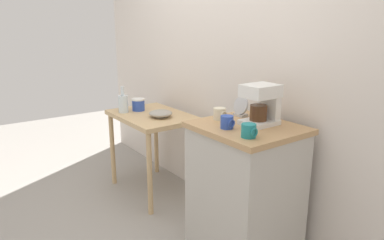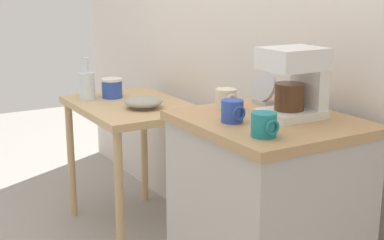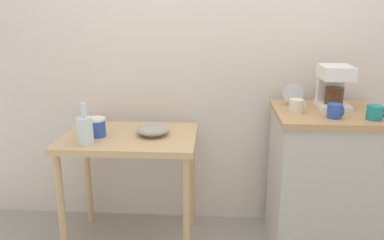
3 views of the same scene
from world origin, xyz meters
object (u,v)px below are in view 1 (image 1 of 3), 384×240
Objects in this scene: glass_carafe_vase at (123,103)px; table_clock at (241,108)px; canister_enamel at (138,105)px; coffee_maker at (262,103)px; mug_small_cream at (220,114)px; mug_dark_teal at (249,131)px; bowl_stoneware at (161,113)px; mug_blue at (227,122)px.

table_clock is (1.23, 0.32, 0.14)m from glass_carafe_vase.
glass_carafe_vase reaches higher than canister_enamel.
glass_carafe_vase is 1.51m from coffee_maker.
canister_enamel is 0.89× the size of table_clock.
canister_enamel is (0.01, 0.15, -0.03)m from glass_carafe_vase.
mug_small_cream is (1.20, -0.01, 0.15)m from canister_enamel.
bowl_stoneware is at bearing 172.57° from mug_dark_teal.
table_clock is at bearing 86.79° from mug_small_cream.
coffee_maker is 0.30m from mug_small_cream.
coffee_maker is at bearing 11.24° from glass_carafe_vase.
bowl_stoneware is at bearing -174.58° from coffee_maker.
coffee_maker is at bearing -8.31° from table_clock.
coffee_maker is 0.33m from mug_dark_teal.
glass_carafe_vase is 1.62m from mug_dark_teal.
bowl_stoneware is at bearing 27.22° from glass_carafe_vase.
coffee_maker reaches higher than bowl_stoneware.
bowl_stoneware is 2.35× the size of mug_blue.
coffee_maker is at bearing 31.42° from mug_small_cream.
table_clock reaches higher than mug_dark_teal.
canister_enamel is at bearing -174.41° from coffee_maker.
canister_enamel is 1.21m from mug_small_cream.
bowl_stoneware is 0.90m from table_clock.
coffee_maker reaches higher than mug_small_cream.
bowl_stoneware is 0.35m from canister_enamel.
mug_blue is 0.96× the size of mug_small_cream.
coffee_maker reaches higher than mug_dark_teal.
canister_enamel is 1.61m from mug_dark_teal.
bowl_stoneware is 1.28m from mug_dark_teal.
coffee_maker is at bearing 78.02° from mug_blue.
coffee_maker is (1.46, 0.29, 0.23)m from glass_carafe_vase.
coffee_maker is 2.82× the size of mug_dark_teal.
canister_enamel is at bearing 179.69° from mug_small_cream.
bowl_stoneware is at bearing -170.94° from table_clock.
mug_blue is 0.21m from mug_small_cream.
mug_dark_teal is (1.60, -0.13, 0.15)m from canister_enamel.
bowl_stoneware is 2.23× the size of mug_dark_teal.
mug_small_cream is at bearing -0.31° from canister_enamel.
canister_enamel is at bearing 175.62° from mug_blue.
mug_dark_teal is at bearing -4.51° from canister_enamel.
canister_enamel is 1.34× the size of mug_dark_teal.
mug_small_cream is 0.18m from table_clock.
bowl_stoneware is 1.48× the size of table_clock.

